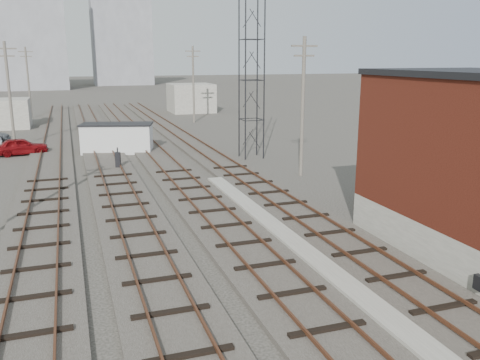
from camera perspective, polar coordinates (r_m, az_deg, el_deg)
name	(u,v)px	position (r m, az deg, el deg)	size (l,w,h in m)	color
ground	(138,123)	(63.04, -11.38, 6.34)	(320.00, 320.00, 0.00)	#282621
track_right	(202,150)	(43.05, -4.34, 3.42)	(3.20, 90.00, 0.39)	#332D28
track_mid_right	(154,152)	(42.26, -9.60, 3.07)	(3.20, 90.00, 0.39)	#332D28
track_mid_left	(104,155)	(41.83, -15.02, 2.69)	(3.20, 90.00, 0.39)	#332D28
track_left	(51,159)	(41.78, -20.49, 2.27)	(3.20, 90.00, 0.39)	#332D28
platform_curb	(316,263)	(19.68, 8.55, -9.18)	(0.90, 28.00, 0.26)	gray
lattice_tower	(252,60)	(39.44, 1.31, 13.32)	(1.60, 1.60, 15.00)	black
utility_pole_left_b	(9,93)	(47.36, -24.47, 8.90)	(1.80, 0.24, 9.00)	#595147
utility_pole_left_c	(28,80)	(72.25, -22.68, 10.29)	(1.80, 0.24, 9.00)	#595147
utility_pole_right_a	(303,103)	(33.50, 7.06, 8.54)	(1.80, 0.24, 9.00)	#595147
utility_pole_right_b	(193,82)	(61.85, -5.26, 10.87)	(1.80, 0.24, 9.00)	#595147
apartment_left	(16,26)	(137.61, -23.81, 15.56)	(22.00, 14.00, 30.00)	gray
apartment_right	(121,38)	(152.99, -13.20, 15.27)	(16.00, 12.00, 26.00)	gray
shed_right	(191,98)	(74.25, -5.52, 9.16)	(6.00, 6.00, 4.00)	gray
switch_stand	(118,160)	(36.58, -13.54, 2.19)	(0.43, 0.43, 1.48)	black
site_trailer	(117,138)	(43.21, -13.62, 4.61)	(6.22, 3.96, 2.43)	silver
car_red	(21,146)	(44.71, -23.36, 3.49)	(1.65, 4.10, 1.40)	maroon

